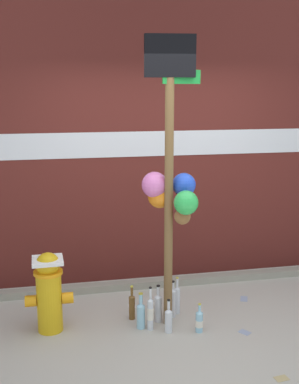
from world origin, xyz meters
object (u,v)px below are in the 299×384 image
(bottle_3, at_px, (199,321))
(bottle_7, at_px, (169,320))
(memorial_post, at_px, (171,174))
(bottle_2, at_px, (173,302))
(fire_hydrant, at_px, (49,290))
(bottle_1, at_px, (132,306))
(bottle_5, at_px, (141,314))
(bottle_6, at_px, (158,307))
(bottle_4, at_px, (150,313))
(bottle_0, at_px, (177,299))

(bottle_3, bearing_deg, bottle_7, 169.35)
(memorial_post, xyz_separation_m, bottle_2, (0.06, 0.11, -1.29))
(memorial_post, distance_m, fire_hydrant, 1.55)
(bottle_1, distance_m, bottle_5, 0.20)
(memorial_post, xyz_separation_m, bottle_7, (-0.06, -0.18, -1.33))
(fire_hydrant, distance_m, bottle_7, 1.13)
(bottle_6, bearing_deg, bottle_5, -152.64)
(bottle_1, distance_m, bottle_6, 0.26)
(memorial_post, height_order, bottle_5, memorial_post)
(fire_hydrant, distance_m, bottle_4, 0.96)
(bottle_3, distance_m, bottle_5, 0.55)
(bottle_4, height_order, bottle_5, bottle_4)
(bottle_4, bearing_deg, bottle_0, 39.88)
(bottle_1, height_order, bottle_3, bottle_1)
(bottle_7, bearing_deg, bottle_6, 102.09)
(bottle_3, xyz_separation_m, bottle_7, (-0.28, 0.05, 0.02))
(bottle_0, relative_size, bottle_4, 0.90)
(bottle_3, distance_m, bottle_6, 0.43)
(bottle_6, bearing_deg, fire_hydrant, 178.16)
(memorial_post, xyz_separation_m, bottle_1, (-0.34, 0.15, -1.31))
(bottle_2, distance_m, bottle_5, 0.39)
(fire_hydrant, bearing_deg, bottle_0, 4.56)
(memorial_post, xyz_separation_m, bottle_4, (-0.21, -0.09, -1.29))
(bottle_7, bearing_deg, bottle_1, 131.71)
(memorial_post, bearing_deg, bottle_2, 63.75)
(bottle_3, bearing_deg, bottle_0, 104.25)
(memorial_post, height_order, fire_hydrant, memorial_post)
(bottle_5, bearing_deg, bottle_6, 27.36)
(bottle_4, bearing_deg, bottle_2, 38.09)
(bottle_2, bearing_deg, bottle_6, -157.78)
(bottle_1, relative_size, bottle_7, 1.07)
(bottle_5, distance_m, bottle_7, 0.27)
(bottle_1, bearing_deg, bottle_4, -61.06)
(bottle_7, bearing_deg, bottle_2, 68.71)
(memorial_post, xyz_separation_m, bottle_0, (0.12, 0.18, -1.30))
(memorial_post, distance_m, bottle_4, 1.31)
(bottle_1, bearing_deg, bottle_5, -75.04)
(fire_hydrant, xyz_separation_m, bottle_7, (1.07, -0.26, -0.27))
(bottle_2, relative_size, bottle_3, 1.33)
(fire_hydrant, relative_size, bottle_4, 1.79)
(bottle_1, distance_m, bottle_3, 0.68)
(memorial_post, bearing_deg, bottle_5, -170.59)
(memorial_post, relative_size, bottle_6, 7.15)
(memorial_post, distance_m, bottle_7, 1.34)
(memorial_post, relative_size, bottle_7, 8.24)
(bottle_3, relative_size, bottle_4, 0.66)
(bottle_2, height_order, bottle_6, bottle_2)
(bottle_2, bearing_deg, bottle_7, -111.29)
(bottle_0, xyz_separation_m, bottle_3, (0.10, -0.41, -0.05))
(fire_hydrant, bearing_deg, bottle_5, -8.85)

